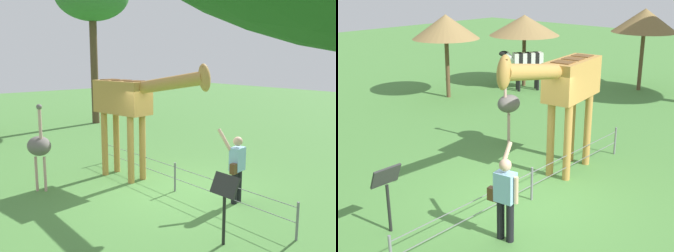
{
  "view_description": "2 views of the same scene",
  "coord_description": "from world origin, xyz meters",
  "views": [
    {
      "loc": [
        7.25,
        -6.12,
        3.41
      ],
      "look_at": [
        -0.78,
        0.5,
        1.54
      ],
      "focal_mm": 41.89,
      "sensor_mm": 36.0,
      "label": 1
    },
    {
      "loc": [
        6.77,
        5.51,
        4.59
      ],
      "look_at": [
        0.57,
        -0.14,
        1.76
      ],
      "focal_mm": 48.37,
      "sensor_mm": 36.0,
      "label": 2
    }
  ],
  "objects": [
    {
      "name": "wire_fence",
      "position": [
        0.0,
        0.09,
        0.4
      ],
      "size": [
        7.05,
        0.05,
        0.75
      ],
      "color": "slate",
      "rests_on": "ground_plane"
    },
    {
      "name": "visitor",
      "position": [
        1.5,
        0.69,
        0.9
      ],
      "size": [
        0.59,
        0.57,
        1.75
      ],
      "color": "black",
      "rests_on": "ground_plane"
    },
    {
      "name": "ground_plane",
      "position": [
        0.0,
        0.0,
        0.0
      ],
      "size": [
        60.0,
        60.0,
        0.0
      ],
      "primitive_type": "plane",
      "color": "#4C843D"
    },
    {
      "name": "info_sign",
      "position": [
        2.74,
        -1.09,
        0.95
      ],
      "size": [
        0.56,
        0.21,
        1.32
      ],
      "color": "black",
      "rests_on": "ground_plane"
    },
    {
      "name": "ostrich",
      "position": [
        -2.18,
        -2.53,
        1.18
      ],
      "size": [
        0.7,
        0.56,
        2.25
      ],
      "color": "#CC9E93",
      "rests_on": "ground_plane"
    },
    {
      "name": "giraffe",
      "position": [
        -1.52,
        -0.21,
        2.17
      ],
      "size": [
        3.88,
        1.04,
        3.26
      ],
      "color": "#BC8942",
      "rests_on": "ground_plane"
    }
  ]
}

